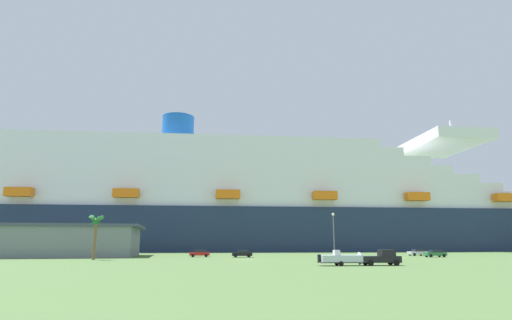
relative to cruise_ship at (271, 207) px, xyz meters
The scene contains 10 objects.
ground_plane 49.64m from the cruise_ship, 114.48° to the right, with size 600.00×600.00×0.00m, color #4C6B38.
cruise_ship is the anchor object (origin of this frame).
pickup_truck 95.26m from the cruise_ship, 92.34° to the right, with size 5.71×2.54×2.20m.
small_boat_on_trailer 95.33m from the cruise_ship, 95.56° to the right, with size 8.11×2.35×2.15m.
palm_tree 83.41m from the cruise_ship, 125.65° to the right, with size 3.19×2.90×8.33m.
street_lamp 74.78m from the cruise_ship, 92.60° to the right, with size 0.56×0.56×8.80m.
parked_car_silver_sedan 63.15m from the cruise_ship, 66.23° to the right, with size 4.90×2.36×1.58m.
parked_car_black_coupe 64.56m from the cruise_ship, 107.72° to the right, with size 4.51×2.38×1.58m.
parked_car_red_hatchback 64.21m from the cruise_ship, 116.80° to the right, with size 4.55×2.23×1.58m.
parked_car_green_wagon 71.16m from the cruise_ship, 70.50° to the right, with size 4.70×2.27×1.58m.
Camera 1 is at (-12.09, -76.64, 3.23)m, focal length 28.48 mm.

